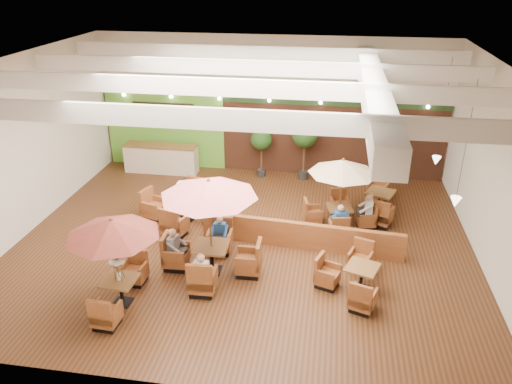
% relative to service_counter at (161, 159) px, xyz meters
% --- Properties ---
extents(room, '(14.04, 14.00, 5.52)m').
position_rel_service_counter_xyz_m(room, '(4.65, -3.88, 3.05)').
color(room, '#381E0F').
rests_on(room, ground).
extents(service_counter, '(3.00, 0.75, 1.18)m').
position_rel_service_counter_xyz_m(service_counter, '(0.00, 0.00, 0.00)').
color(service_counter, beige).
rests_on(service_counter, ground).
extents(booth_divider, '(6.19, 0.75, 0.86)m').
position_rel_service_counter_xyz_m(booth_divider, '(6.16, -5.21, -0.15)').
color(booth_divider, brown).
rests_on(booth_divider, ground).
extents(table_0, '(2.30, 2.45, 2.50)m').
position_rel_service_counter_xyz_m(table_0, '(1.86, -8.65, 1.31)').
color(table_0, brown).
rests_on(table_0, ground).
extents(table_1, '(2.80, 2.80, 2.86)m').
position_rel_service_counter_xyz_m(table_1, '(3.80, -6.86, 1.34)').
color(table_1, brown).
rests_on(table_1, ground).
extents(table_2, '(2.42, 2.42, 2.40)m').
position_rel_service_counter_xyz_m(table_2, '(7.32, -3.59, 1.07)').
color(table_2, brown).
rests_on(table_2, ground).
extents(table_3, '(2.96, 2.96, 1.61)m').
position_rel_service_counter_xyz_m(table_3, '(2.17, -4.07, -0.14)').
color(table_3, brown).
rests_on(table_3, ground).
extents(table_4, '(1.78, 2.54, 0.90)m').
position_rel_service_counter_xyz_m(table_4, '(7.67, -7.08, -0.25)').
color(table_4, brown).
rests_on(table_4, ground).
extents(table_5, '(1.15, 2.82, 0.99)m').
position_rel_service_counter_xyz_m(table_5, '(8.70, -2.37, -0.20)').
color(table_5, brown).
rests_on(table_5, ground).
extents(topiary_0, '(0.86, 0.86, 1.99)m').
position_rel_service_counter_xyz_m(topiary_0, '(4.15, 0.20, 0.90)').
color(topiary_0, black).
rests_on(topiary_0, ground).
extents(topiary_1, '(1.02, 1.02, 2.36)m').
position_rel_service_counter_xyz_m(topiary_1, '(5.87, 0.20, 1.18)').
color(topiary_1, black).
rests_on(topiary_1, ground).
extents(topiary_2, '(0.92, 0.92, 2.14)m').
position_rel_service_counter_xyz_m(topiary_2, '(9.01, 0.20, 1.01)').
color(topiary_2, black).
rests_on(topiary_2, ground).
extents(diner_0, '(0.39, 0.32, 0.77)m').
position_rel_service_counter_xyz_m(diner_0, '(3.80, -7.91, 0.16)').
color(diner_0, silver).
rests_on(diner_0, ground).
extents(diner_1, '(0.35, 0.29, 0.71)m').
position_rel_service_counter_xyz_m(diner_1, '(3.80, -5.81, 0.14)').
color(diner_1, '#23539B').
rests_on(diner_1, ground).
extents(diner_2, '(0.35, 0.41, 0.79)m').
position_rel_service_counter_xyz_m(diner_2, '(2.75, -6.86, 0.17)').
color(diner_2, slate).
rests_on(diner_2, ground).
extents(diner_3, '(0.41, 0.38, 0.76)m').
position_rel_service_counter_xyz_m(diner_3, '(7.32, -4.47, 0.16)').
color(diner_3, '#23539B').
rests_on(diner_3, ground).
extents(diner_4, '(0.32, 0.40, 0.81)m').
position_rel_service_counter_xyz_m(diner_4, '(8.19, -3.59, 0.18)').
color(diner_4, silver).
rests_on(diner_4, ground).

